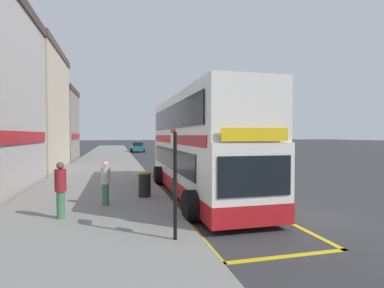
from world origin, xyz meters
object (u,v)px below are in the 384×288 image
at_px(parked_car_black_far, 174,147).
at_px(litter_bin, 145,184).
at_px(pedestrian_waiting_near_sign, 60,188).
at_px(pedestrian_further_back, 106,181).
at_px(parked_car_teal_behind, 137,147).
at_px(double_decker_bus, 198,149).
at_px(bus_stop_sign, 175,174).

relative_size(parked_car_black_far, litter_bin, 4.02).
distance_m(pedestrian_waiting_near_sign, pedestrian_further_back, 1.97).
distance_m(parked_car_teal_behind, pedestrian_further_back, 37.47).
bearing_deg(pedestrian_further_back, pedestrian_waiting_near_sign, -130.77).
xyz_separation_m(parked_car_black_far, litter_bin, (-7.99, -34.78, -0.13)).
bearing_deg(pedestrian_waiting_near_sign, pedestrian_further_back, 49.23).
relative_size(parked_car_black_far, pedestrian_waiting_near_sign, 2.41).
height_order(parked_car_teal_behind, pedestrian_further_back, pedestrian_further_back).
distance_m(parked_car_black_far, pedestrian_waiting_near_sign, 38.98).
relative_size(double_decker_bus, parked_car_teal_behind, 2.75).
bearing_deg(bus_stop_sign, parked_car_black_far, 79.06).
bearing_deg(bus_stop_sign, parked_car_teal_behind, 87.23).
bearing_deg(bus_stop_sign, pedestrian_waiting_near_sign, 139.21).
bearing_deg(parked_car_black_far, parked_car_teal_behind, -11.73).
relative_size(pedestrian_waiting_near_sign, pedestrian_further_back, 1.09).
xyz_separation_m(parked_car_black_far, parked_car_teal_behind, (-5.75, 1.32, 0.00)).
bearing_deg(double_decker_bus, pedestrian_waiting_near_sign, -148.49).
height_order(bus_stop_sign, pedestrian_waiting_near_sign, bus_stop_sign).
relative_size(bus_stop_sign, parked_car_teal_behind, 0.65).
height_order(pedestrian_waiting_near_sign, pedestrian_further_back, pedestrian_waiting_near_sign).
xyz_separation_m(parked_car_teal_behind, pedestrian_further_back, (-3.77, -37.28, 0.21)).
relative_size(parked_car_teal_behind, pedestrian_further_back, 2.61).
relative_size(bus_stop_sign, parked_car_black_far, 0.65).
distance_m(pedestrian_further_back, litter_bin, 1.96).
height_order(pedestrian_further_back, litter_bin, pedestrian_further_back).
xyz_separation_m(double_decker_bus, pedestrian_waiting_near_sign, (-5.27, -3.23, -0.97)).
height_order(double_decker_bus, pedestrian_further_back, double_decker_bus).
bearing_deg(bus_stop_sign, pedestrian_further_back, 113.18).
distance_m(double_decker_bus, litter_bin, 2.88).
bearing_deg(pedestrian_waiting_near_sign, litter_bin, 43.50).
xyz_separation_m(bus_stop_sign, pedestrian_further_back, (-1.77, 4.13, -0.73)).
relative_size(parked_car_black_far, parked_car_teal_behind, 1.00).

